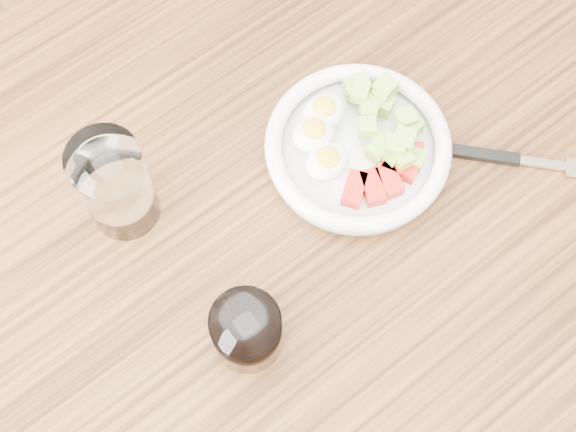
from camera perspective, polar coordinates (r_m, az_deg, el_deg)
name	(u,v)px	position (r m, az deg, el deg)	size (l,w,h in m)	color
ground	(295,365)	(1.62, 0.50, -10.55)	(4.00, 4.00, 0.00)	brown
dining_table	(300,257)	(0.98, 0.82, -2.94)	(1.50, 0.90, 0.77)	brown
bowl	(357,145)	(0.90, 4.96, 5.04)	(0.21, 0.21, 0.05)	white
fork	(501,157)	(0.94, 14.90, 4.05)	(0.15, 0.16, 0.01)	black
water_glass	(115,185)	(0.85, -12.19, 2.15)	(0.07, 0.07, 0.13)	white
coffee_glass	(247,331)	(0.81, -2.95, -8.19)	(0.07, 0.07, 0.08)	white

